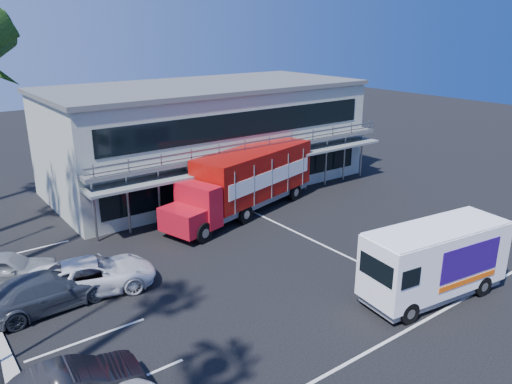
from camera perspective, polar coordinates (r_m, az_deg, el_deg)
ground at (r=24.76m, az=6.99°, el=-8.47°), size 120.00×120.00×0.00m
building at (r=36.62m, az=-5.61°, el=6.53°), size 22.40×12.00×7.30m
red_truck at (r=30.93m, az=-1.12°, el=1.46°), size 11.74×5.55×3.85m
white_van at (r=22.60m, az=19.75°, el=-7.38°), size 6.88×3.12×3.24m
parked_car_c at (r=23.33m, az=-18.14°, el=-9.01°), size 5.85×3.66×1.51m
parked_car_d at (r=22.67m, az=-22.82°, el=-10.38°), size 5.47×2.54×1.55m
parked_car_e at (r=25.37m, az=-26.82°, el=-7.85°), size 4.84×3.45×1.53m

